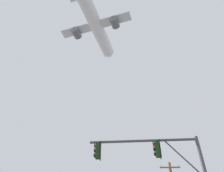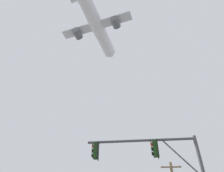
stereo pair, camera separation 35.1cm
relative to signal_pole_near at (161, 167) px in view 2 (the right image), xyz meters
The scene contains 2 objects.
signal_pole_near is the anchor object (origin of this frame).
airplane 41.11m from the signal_pole_near, 111.99° to the left, with size 16.33×21.14×5.82m.
Camera 2 is at (1.22, -3.11, 1.58)m, focal length 33.43 mm.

